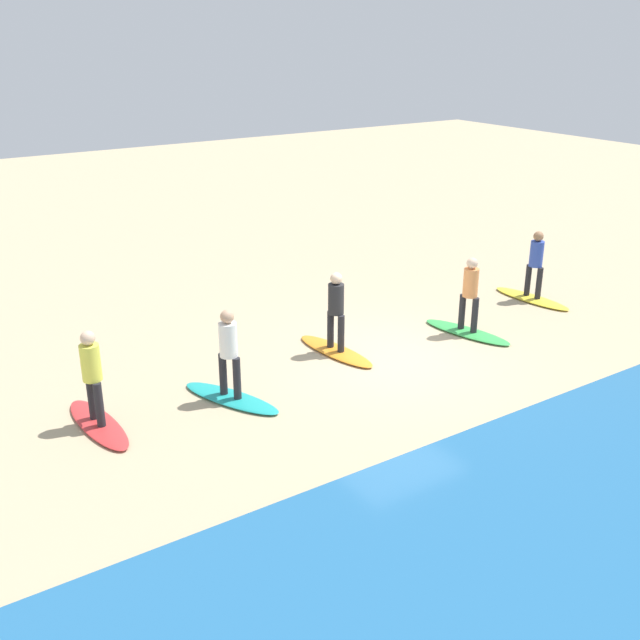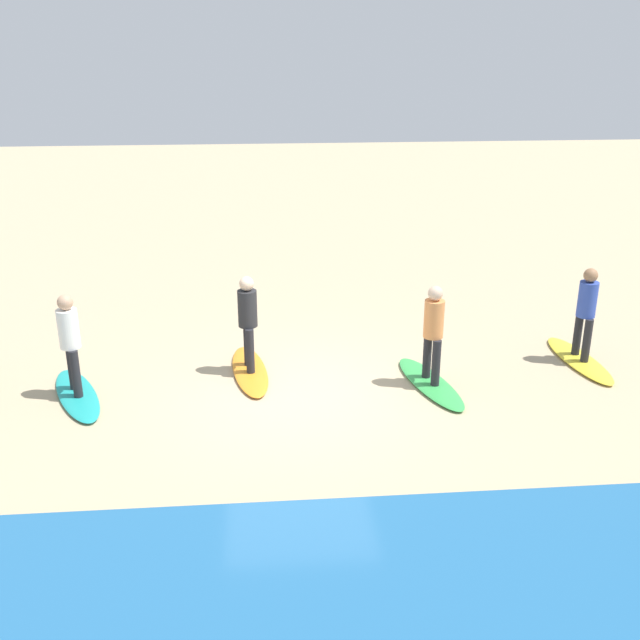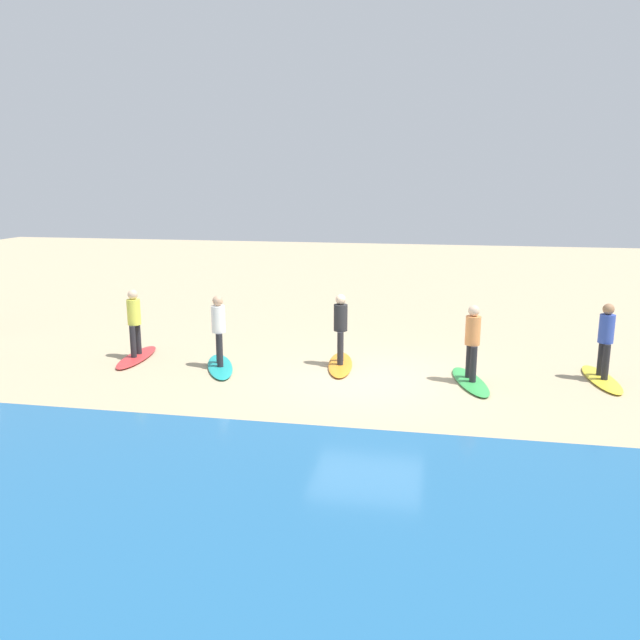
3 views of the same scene
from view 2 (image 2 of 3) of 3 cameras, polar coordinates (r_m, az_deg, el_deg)
ground_plane at (r=11.93m, az=-1.72°, el=-5.73°), size 60.00×60.00×0.00m
surfboard_yellow at (r=13.81m, az=19.41°, el=-2.92°), size 0.75×2.14×0.09m
surfer_yellow at (r=13.45m, az=19.91°, el=0.94°), size 0.32×0.46×1.64m
surfboard_green at (r=12.31m, az=8.52°, el=-4.86°), size 1.04×2.17×0.09m
surfer_green at (r=11.91m, az=8.77°, el=-0.56°), size 0.32×0.45×1.64m
surfboard_orange at (r=12.67m, az=-5.45°, el=-3.93°), size 0.82×2.15×0.09m
surfer_orange at (r=12.28m, az=-5.61°, el=0.27°), size 0.32×0.46×1.64m
surfboard_teal at (r=12.41m, az=-18.27°, el=-5.52°), size 1.33×2.15×0.09m
surfer_teal at (r=12.02m, az=-18.80°, el=-1.28°), size 0.32×0.44×1.64m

